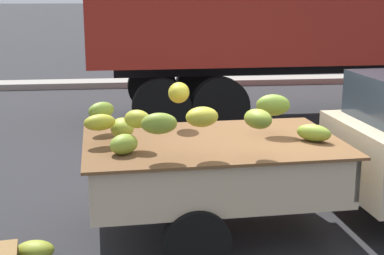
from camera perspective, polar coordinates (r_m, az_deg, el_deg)
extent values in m
plane|color=#28282B|center=(6.77, 10.51, -9.31)|extent=(220.00, 220.00, 0.00)
cube|color=gray|center=(16.10, 0.19, 4.65)|extent=(80.00, 0.80, 0.16)
cube|color=#CCB793|center=(6.09, 2.04, -5.88)|extent=(2.66, 1.76, 0.08)
cube|color=#CCB793|center=(6.76, 0.70, -1.59)|extent=(2.58, 0.18, 0.44)
cube|color=#CCB793|center=(5.28, 3.81, -6.06)|extent=(2.58, 0.18, 0.44)
cube|color=#CCB793|center=(6.38, 13.26, -2.89)|extent=(0.13, 1.63, 0.44)
cube|color=#CCB793|center=(5.90, -10.09, -4.11)|extent=(0.13, 1.63, 0.44)
cube|color=#B21914|center=(6.80, 0.66, -1.85)|extent=(2.47, 0.14, 0.07)
cube|color=brown|center=(5.95, 2.08, -1.43)|extent=(2.78, 1.88, 0.03)
ellipsoid|color=gold|center=(5.60, -5.56, 0.87)|extent=(0.34, 0.33, 0.18)
ellipsoid|color=olive|center=(5.47, -6.90, -1.68)|extent=(0.38, 0.38, 0.20)
ellipsoid|color=#9BAB32|center=(5.96, -7.06, -0.02)|extent=(0.28, 0.34, 0.21)
ellipsoid|color=#ADAB2A|center=(5.78, -9.32, 0.51)|extent=(0.38, 0.30, 0.17)
ellipsoid|color=olive|center=(5.21, -3.36, 0.41)|extent=(0.35, 0.22, 0.20)
ellipsoid|color=olive|center=(6.01, 12.23, -0.53)|extent=(0.41, 0.40, 0.18)
ellipsoid|color=olive|center=(6.28, -9.16, 1.71)|extent=(0.37, 0.35, 0.19)
ellipsoid|color=olive|center=(6.19, 8.20, 2.26)|extent=(0.39, 0.27, 0.23)
ellipsoid|color=olive|center=(5.30, 6.69, 0.88)|extent=(0.32, 0.38, 0.18)
ellipsoid|color=gold|center=(6.44, -1.34, 3.54)|extent=(0.31, 0.38, 0.24)
ellipsoid|color=gold|center=(5.25, 1.01, 1.09)|extent=(0.38, 0.35, 0.19)
cylinder|color=black|center=(6.86, -1.82, -5.90)|extent=(0.65, 0.23, 0.64)
cylinder|color=black|center=(5.43, 0.52, -11.41)|extent=(0.65, 0.23, 0.64)
cube|color=black|center=(12.59, 18.21, 6.10)|extent=(11.05, 0.66, 0.30)
cylinder|color=black|center=(12.72, 0.80, 4.31)|extent=(1.09, 0.33, 1.08)
cylinder|color=black|center=(10.39, 2.86, 2.15)|extent=(1.09, 0.33, 1.08)
cylinder|color=black|center=(12.60, -4.07, 4.18)|extent=(1.09, 0.33, 1.08)
cylinder|color=black|center=(10.25, -3.08, 1.98)|extent=(1.09, 0.33, 1.08)
ellipsoid|color=#96A22C|center=(5.97, -15.60, -11.88)|extent=(0.41, 0.31, 0.19)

